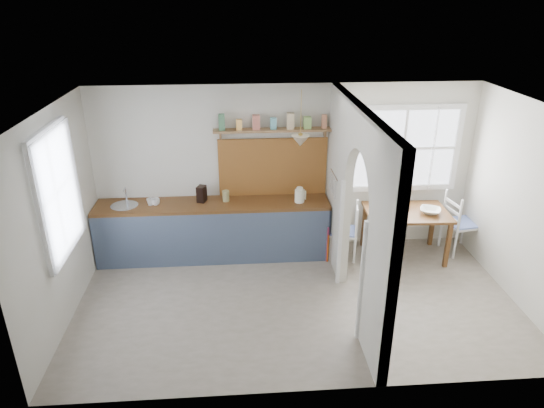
{
  "coord_description": "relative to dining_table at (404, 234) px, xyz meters",
  "views": [
    {
      "loc": [
        -0.74,
        -5.39,
        3.81
      ],
      "look_at": [
        -0.29,
        0.57,
        1.18
      ],
      "focal_mm": 32.0,
      "sensor_mm": 36.0,
      "label": 1
    }
  ],
  "objects": [
    {
      "name": "mug_b",
      "position": [
        -3.76,
        0.21,
        0.57
      ],
      "size": [
        0.17,
        0.17,
        0.1
      ],
      "primitive_type": "imported",
      "rotation": [
        0.0,
        0.0,
        -0.4
      ],
      "color": "silver",
      "rests_on": "counter"
    },
    {
      "name": "bowl",
      "position": [
        0.32,
        -0.09,
        0.42
      ],
      "size": [
        0.4,
        0.4,
        0.07
      ],
      "primitive_type": "imported",
      "rotation": [
        0.0,
        0.0,
        -0.43
      ],
      "color": "silver",
      "rests_on": "dining_table"
    },
    {
      "name": "floor",
      "position": [
        -1.79,
        -1.08,
        -0.38
      ],
      "size": [
        5.8,
        3.2,
        0.01
      ],
      "primitive_type": "cube",
      "color": "gray",
      "rests_on": "ground"
    },
    {
      "name": "chair_right",
      "position": [
        0.93,
        0.09,
        0.11
      ],
      "size": [
        0.52,
        0.52,
        0.99
      ],
      "primitive_type": null,
      "rotation": [
        0.0,
        0.0,
        1.74
      ],
      "color": "silver",
      "rests_on": "floor"
    },
    {
      "name": "vase",
      "position": [
        -0.0,
        0.17,
        0.48
      ],
      "size": [
        0.2,
        0.2,
        0.19
      ],
      "primitive_type": "imported",
      "rotation": [
        0.0,
        0.0,
        -0.11
      ],
      "color": "#503858",
      "rests_on": "dining_table"
    },
    {
      "name": "chair_left",
      "position": [
        -0.94,
        0.05,
        0.06
      ],
      "size": [
        0.49,
        0.49,
        0.89
      ],
      "primitive_type": null,
      "rotation": [
        0.0,
        0.0,
        -1.8
      ],
      "color": "silver",
      "rests_on": "floor"
    },
    {
      "name": "counter",
      "position": [
        -2.92,
        0.25,
        0.07
      ],
      "size": [
        3.5,
        0.6,
        0.9
      ],
      "color": "#4D2916",
      "rests_on": "floor"
    },
    {
      "name": "towel_orange",
      "position": [
        -1.21,
        -0.14,
        -0.13
      ],
      "size": [
        0.02,
        0.03,
        0.45
      ],
      "primitive_type": "cube",
      "color": "#C04C10",
      "rests_on": "counter"
    },
    {
      "name": "knife_block",
      "position": [
        -3.08,
        0.29,
        0.64
      ],
      "size": [
        0.16,
        0.18,
        0.24
      ],
      "primitive_type": "cube",
      "rotation": [
        0.0,
        0.0,
        -0.34
      ],
      "color": "black",
      "rests_on": "counter"
    },
    {
      "name": "kitchen_window",
      "position": [
        -4.66,
        -1.08,
        1.27
      ],
      "size": [
        0.1,
        1.16,
        1.5
      ],
      "primitive_type": null,
      "color": "white",
      "rests_on": "walls"
    },
    {
      "name": "towel_magenta",
      "position": [
        -1.21,
        -0.09,
        -0.11
      ],
      "size": [
        0.02,
        0.03,
        0.61
      ],
      "primitive_type": "cube",
      "color": "#A12E56",
      "rests_on": "counter"
    },
    {
      "name": "ceiling",
      "position": [
        -1.79,
        -1.08,
        2.22
      ],
      "size": [
        5.8,
        3.2,
        0.01
      ],
      "primitive_type": "cube",
      "color": "beige",
      "rests_on": "walls"
    },
    {
      "name": "shelf",
      "position": [
        -2.0,
        0.41,
        1.62
      ],
      "size": [
        1.75,
        0.2,
        0.21
      ],
      "color": "olive",
      "rests_on": "walls"
    },
    {
      "name": "utensil_rail",
      "position": [
        -1.18,
        -0.18,
        1.07
      ],
      "size": [
        0.02,
        0.5,
        0.02
      ],
      "primitive_type": "cylinder",
      "rotation": [
        1.57,
        0.0,
        0.0
      ],
      "color": "silver",
      "rests_on": "partition"
    },
    {
      "name": "nook_window",
      "position": [
        0.01,
        0.48,
        1.22
      ],
      "size": [
        1.76,
        0.1,
        1.3
      ],
      "primitive_type": null,
      "color": "white",
      "rests_on": "walls"
    },
    {
      "name": "table_cup",
      "position": [
        -0.17,
        -0.14,
        0.43
      ],
      "size": [
        0.13,
        0.13,
        0.09
      ],
      "primitive_type": "imported",
      "rotation": [
        0.0,
        0.0,
        0.32
      ],
      "color": "#537158",
      "rests_on": "dining_table"
    },
    {
      "name": "dining_table",
      "position": [
        0.0,
        0.0,
        0.0
      ],
      "size": [
        1.26,
        0.87,
        0.77
      ],
      "primitive_type": null,
      "rotation": [
        0.0,
        0.0,
        -0.05
      ],
      "color": "#4D2916",
      "rests_on": "floor"
    },
    {
      "name": "sink",
      "position": [
        -4.22,
        0.22,
        0.51
      ],
      "size": [
        0.4,
        0.4,
        0.02
      ],
      "primitive_type": "cylinder",
      "color": "silver",
      "rests_on": "counter"
    },
    {
      "name": "plate",
      "position": [
        -0.32,
        -0.08,
        0.39
      ],
      "size": [
        0.23,
        0.23,
        0.01
      ],
      "primitive_type": "cylinder",
      "rotation": [
        0.0,
        0.0,
        -0.4
      ],
      "color": "black",
      "rests_on": "dining_table"
    },
    {
      "name": "pendant_lamp",
      "position": [
        -1.64,
        0.07,
        1.5
      ],
      "size": [
        0.26,
        0.26,
        0.16
      ],
      "primitive_type": "cone",
      "color": "beige",
      "rests_on": "ceiling"
    },
    {
      "name": "kettle",
      "position": [
        -1.62,
        0.17,
        0.63
      ],
      "size": [
        0.22,
        0.19,
        0.23
      ],
      "primitive_type": null,
      "rotation": [
        0.0,
        0.0,
        -0.19
      ],
      "color": "white",
      "rests_on": "counter"
    },
    {
      "name": "walls",
      "position": [
        -1.79,
        -1.08,
        0.92
      ],
      "size": [
        5.81,
        3.21,
        2.6
      ],
      "color": "beige",
      "rests_on": "floor"
    },
    {
      "name": "backsplash",
      "position": [
        -2.0,
        0.49,
        0.97
      ],
      "size": [
        1.65,
        0.03,
        0.9
      ],
      "primitive_type": "cube",
      "color": "#9B5A23",
      "rests_on": "walls"
    },
    {
      "name": "jar",
      "position": [
        -2.72,
        0.28,
        0.6
      ],
      "size": [
        0.12,
        0.12,
        0.16
      ],
      "primitive_type": "cylinder",
      "rotation": [
        0.0,
        0.0,
        0.22
      ],
      "color": "#96915A",
      "rests_on": "counter"
    },
    {
      "name": "partition",
      "position": [
        -1.09,
        -1.02,
        1.07
      ],
      "size": [
        0.12,
        3.2,
        2.6
      ],
      "color": "beige",
      "rests_on": "floor"
    },
    {
      "name": "mug_a",
      "position": [
        -3.83,
        0.21,
        0.57
      ],
      "size": [
        0.13,
        0.13,
        0.1
      ],
      "primitive_type": "imported",
      "rotation": [
        0.0,
        0.0,
        0.24
      ],
      "color": "silver",
      "rests_on": "counter"
    }
  ]
}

